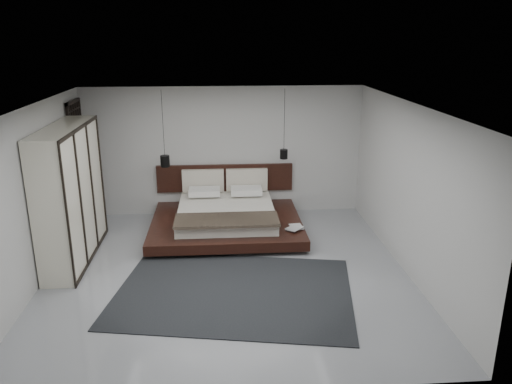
{
  "coord_description": "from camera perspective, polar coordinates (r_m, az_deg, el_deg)",
  "views": [
    {
      "loc": [
        -0.09,
        -7.64,
        3.84
      ],
      "look_at": [
        0.57,
        1.2,
        1.03
      ],
      "focal_mm": 35.0,
      "sensor_mm": 36.0,
      "label": 1
    }
  ],
  "objects": [
    {
      "name": "pendant_right",
      "position": [
        10.39,
        3.19,
        4.4
      ],
      "size": [
        0.16,
        0.16,
        1.44
      ],
      "color": "black",
      "rests_on": "ceiling"
    },
    {
      "name": "wardrobe",
      "position": [
        9.23,
        -20.47,
        -0.25
      ],
      "size": [
        0.57,
        2.42,
        2.37
      ],
      "color": "silver",
      "rests_on": "floor"
    },
    {
      "name": "wall_right",
      "position": [
        8.59,
        17.01,
        0.32
      ],
      "size": [
        0.0,
        6.0,
        6.0
      ],
      "primitive_type": "plane",
      "rotation": [
        1.57,
        0.0,
        -1.57
      ],
      "color": "#B9B9B7",
      "rests_on": "floor"
    },
    {
      "name": "floor",
      "position": [
        8.55,
        -3.24,
        -9.11
      ],
      "size": [
        6.0,
        6.0,
        0.0
      ],
      "primitive_type": "plane",
      "color": "#93969B",
      "rests_on": "ground"
    },
    {
      "name": "wall_back",
      "position": [
        10.92,
        -3.69,
        4.66
      ],
      "size": [
        6.0,
        0.0,
        6.0
      ],
      "primitive_type": "plane",
      "rotation": [
        1.57,
        0.0,
        0.0
      ],
      "color": "#B9B9B7",
      "rests_on": "floor"
    },
    {
      "name": "wall_front",
      "position": [
        5.24,
        -2.83,
        -10.16
      ],
      "size": [
        6.0,
        0.0,
        6.0
      ],
      "primitive_type": "plane",
      "rotation": [
        -1.57,
        0.0,
        0.0
      ],
      "color": "#B9B9B7",
      "rests_on": "floor"
    },
    {
      "name": "book_upper",
      "position": [
        9.59,
        3.87,
        -3.98
      ],
      "size": [
        0.39,
        0.39,
        0.02
      ],
      "primitive_type": "imported",
      "rotation": [
        0.0,
        0.0,
        -0.78
      ],
      "color": "#99724C",
      "rests_on": "book_lower"
    },
    {
      "name": "wall_left",
      "position": [
        8.53,
        -23.99,
        -0.58
      ],
      "size": [
        0.0,
        6.0,
        6.0
      ],
      "primitive_type": "plane",
      "rotation": [
        1.57,
        0.0,
        1.57
      ],
      "color": "#B9B9B7",
      "rests_on": "floor"
    },
    {
      "name": "lattice_screen",
      "position": [
        10.79,
        -19.52,
        2.97
      ],
      "size": [
        0.05,
        0.9,
        2.6
      ],
      "primitive_type": "cube",
      "color": "black",
      "rests_on": "floor"
    },
    {
      "name": "pendant_left",
      "position": [
        10.39,
        -10.36,
        3.52
      ],
      "size": [
        0.19,
        0.19,
        1.56
      ],
      "color": "black",
      "rests_on": "ceiling"
    },
    {
      "name": "book_lower",
      "position": [
        9.63,
        3.96,
        -4.05
      ],
      "size": [
        0.26,
        0.33,
        0.03
      ],
      "primitive_type": "imported",
      "rotation": [
        0.0,
        0.0,
        0.11
      ],
      "color": "#99724C",
      "rests_on": "bed"
    },
    {
      "name": "bed",
      "position": [
        10.18,
        -3.43,
        -2.78
      ],
      "size": [
        2.98,
        2.47,
        1.11
      ],
      "color": "black",
      "rests_on": "floor"
    },
    {
      "name": "rug",
      "position": [
        7.94,
        -2.53,
        -11.28
      ],
      "size": [
        4.02,
        3.18,
        0.02
      ],
      "primitive_type": "cube",
      "rotation": [
        0.0,
        0.0,
        -0.18
      ],
      "color": "black",
      "rests_on": "floor"
    },
    {
      "name": "ceiling",
      "position": [
        7.71,
        -3.6,
        9.82
      ],
      "size": [
        6.0,
        6.0,
        0.0
      ],
      "primitive_type": "plane",
      "rotation": [
        3.14,
        0.0,
        0.0
      ],
      "color": "white",
      "rests_on": "wall_back"
    }
  ]
}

